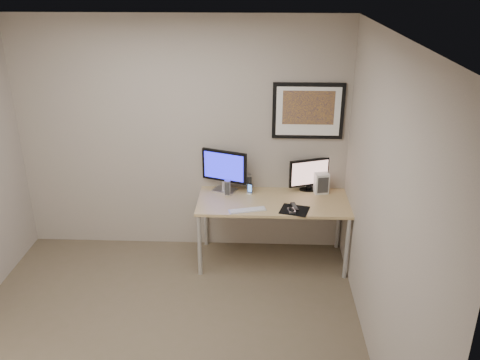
{
  "coord_description": "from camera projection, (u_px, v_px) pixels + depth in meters",
  "views": [
    {
      "loc": [
        0.85,
        -3.52,
        3.05
      ],
      "look_at": [
        0.66,
        1.1,
        1.07
      ],
      "focal_mm": 38.0,
      "sensor_mm": 36.0,
      "label": 1
    }
  ],
  "objects": [
    {
      "name": "fan_unit",
      "position": [
        321.0,
        183.0,
        5.52
      ],
      "size": [
        0.17,
        0.14,
        0.23
      ],
      "primitive_type": "cube",
      "rotation": [
        0.0,
        0.0,
        0.22
      ],
      "color": "silver",
      "rests_on": "desk"
    },
    {
      "name": "mousepad",
      "position": [
        294.0,
        210.0,
        5.17
      ],
      "size": [
        0.33,
        0.31,
        0.0
      ],
      "primitive_type": "cube",
      "rotation": [
        0.0,
        0.0,
        -0.27
      ],
      "color": "black",
      "rests_on": "desk"
    },
    {
      "name": "speaker_left",
      "position": [
        228.0,
        188.0,
        5.48
      ],
      "size": [
        0.07,
        0.07,
        0.17
      ],
      "primitive_type": "cylinder",
      "rotation": [
        0.0,
        0.0,
        -0.05
      ],
      "color": "#B6B5BB",
      "rests_on": "desk"
    },
    {
      "name": "desk",
      "position": [
        273.0,
        206.0,
        5.4
      ],
      "size": [
        1.6,
        0.7,
        0.73
      ],
      "color": "tan",
      "rests_on": "floor"
    },
    {
      "name": "phone_dock",
      "position": [
        250.0,
        189.0,
        5.51
      ],
      "size": [
        0.07,
        0.07,
        0.12
      ],
      "primitive_type": "cube",
      "rotation": [
        0.0,
        0.0,
        -0.36
      ],
      "color": "black",
      "rests_on": "desk"
    },
    {
      "name": "remote",
      "position": [
        294.0,
        207.0,
        5.22
      ],
      "size": [
        0.08,
        0.18,
        0.02
      ],
      "primitive_type": "cube",
      "rotation": [
        0.0,
        0.0,
        0.18
      ],
      "color": "black",
      "rests_on": "desk"
    },
    {
      "name": "floor",
      "position": [
        160.0,
        340.0,
        4.46
      ],
      "size": [
        3.6,
        3.6,
        0.0
      ],
      "primitive_type": "plane",
      "color": "brown",
      "rests_on": "ground"
    },
    {
      "name": "monitor_large",
      "position": [
        224.0,
        169.0,
        5.51
      ],
      "size": [
        0.49,
        0.24,
        0.47
      ],
      "rotation": [
        0.0,
        0.0,
        -0.36
      ],
      "color": "#B6B5BB",
      "rests_on": "desk"
    },
    {
      "name": "mouse",
      "position": [
        291.0,
        210.0,
        5.13
      ],
      "size": [
        0.08,
        0.12,
        0.04
      ],
      "primitive_type": "ellipsoid",
      "rotation": [
        0.0,
        0.0,
        0.18
      ],
      "color": "black",
      "rests_on": "mousepad"
    },
    {
      "name": "keyboard",
      "position": [
        247.0,
        210.0,
        5.16
      ],
      "size": [
        0.39,
        0.2,
        0.01
      ],
      "primitive_type": "cube",
      "rotation": [
        0.0,
        0.0,
        0.27
      ],
      "color": "silver",
      "rests_on": "desk"
    },
    {
      "name": "speaker_right",
      "position": [
        249.0,
        182.0,
        5.64
      ],
      "size": [
        0.08,
        0.08,
        0.17
      ],
      "primitive_type": "cylinder",
      "rotation": [
        0.0,
        0.0,
        0.2
      ],
      "color": "#B6B5BB",
      "rests_on": "desk"
    },
    {
      "name": "room",
      "position": [
        158.0,
        146.0,
        4.23
      ],
      "size": [
        3.6,
        3.6,
        3.6
      ],
      "color": "white",
      "rests_on": "ground"
    },
    {
      "name": "monitor_tv",
      "position": [
        309.0,
        174.0,
        5.55
      ],
      "size": [
        0.45,
        0.18,
        0.37
      ],
      "rotation": [
        0.0,
        0.0,
        0.35
      ],
      "color": "black",
      "rests_on": "desk"
    },
    {
      "name": "framed_art",
      "position": [
        308.0,
        111.0,
        5.32
      ],
      "size": [
        0.75,
        0.04,
        0.6
      ],
      "color": "black",
      "rests_on": "room"
    }
  ]
}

